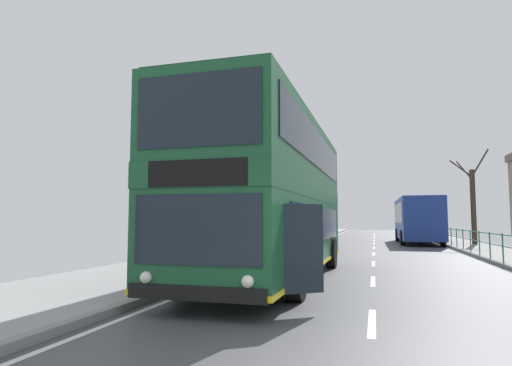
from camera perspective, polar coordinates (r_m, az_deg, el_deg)
name	(u,v)px	position (r m, az deg, el deg)	size (l,w,h in m)	color
double_decker_bus_main	(273,196)	(12.00, 2.28, -1.77)	(3.22, 10.53, 4.33)	#19512D
background_bus_far_lane	(417,219)	(32.39, 20.44, -4.46)	(2.72, 9.55, 3.10)	navy
pedestrian_railing_far_kerb	(503,243)	(17.82, 29.71, -6.84)	(0.05, 28.79, 1.00)	#236B4C
bare_tree_far_00	(473,202)	(30.03, 26.67, -2.28)	(2.38, 1.41, 5.98)	#423328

